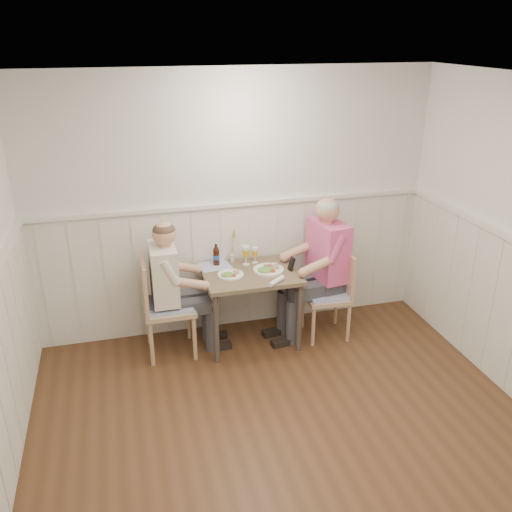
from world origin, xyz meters
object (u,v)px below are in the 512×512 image
(chair_left, at_px, (162,303))
(chair_right, at_px, (332,291))
(beer_bottle, at_px, (216,256))
(grass_vase, at_px, (232,246))
(man_in_pink, at_px, (323,277))
(dining_table, at_px, (251,282))
(diner_cream, at_px, (170,298))

(chair_left, bearing_deg, chair_right, -2.81)
(beer_bottle, distance_m, grass_vase, 0.19)
(man_in_pink, bearing_deg, chair_left, -179.89)
(dining_table, distance_m, beer_bottle, 0.43)
(man_in_pink, xyz_separation_m, beer_bottle, (-1.03, 0.25, 0.24))
(beer_bottle, relative_size, grass_vase, 0.62)
(chair_left, distance_m, beer_bottle, 0.70)
(dining_table, xyz_separation_m, man_in_pink, (0.75, 0.00, -0.04))
(chair_right, height_order, beer_bottle, beer_bottle)
(dining_table, relative_size, beer_bottle, 4.04)
(chair_left, bearing_deg, dining_table, -0.02)
(diner_cream, relative_size, beer_bottle, 6.01)
(man_in_pink, bearing_deg, grass_vase, 161.13)
(grass_vase, bearing_deg, dining_table, -69.02)
(dining_table, height_order, diner_cream, diner_cream)
(dining_table, relative_size, chair_left, 0.92)
(man_in_pink, height_order, grass_vase, man_in_pink)
(chair_right, relative_size, grass_vase, 2.50)
(chair_left, distance_m, diner_cream, 0.08)
(chair_left, distance_m, grass_vase, 0.88)
(man_in_pink, xyz_separation_m, diner_cream, (-1.52, 0.01, -0.04))
(man_in_pink, height_order, diner_cream, man_in_pink)
(beer_bottle, xyz_separation_m, grass_vase, (0.17, 0.05, 0.06))
(grass_vase, bearing_deg, chair_left, -158.12)
(diner_cream, xyz_separation_m, grass_vase, (0.67, 0.28, 0.35))
(beer_bottle, bearing_deg, dining_table, -41.56)
(chair_right, xyz_separation_m, diner_cream, (-1.59, 0.10, 0.07))
(beer_bottle, height_order, grass_vase, grass_vase)
(chair_left, height_order, diner_cream, diner_cream)
(chair_left, bearing_deg, man_in_pink, 0.11)
(man_in_pink, distance_m, grass_vase, 0.96)
(chair_left, bearing_deg, grass_vase, 21.88)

